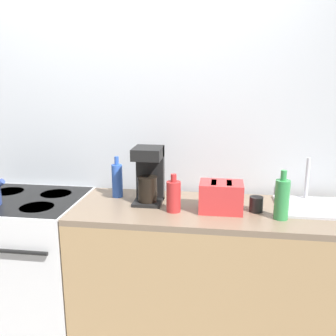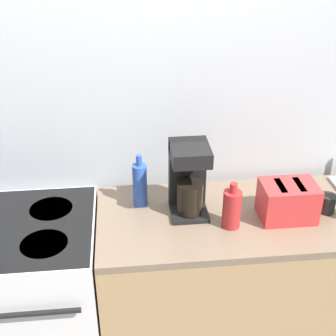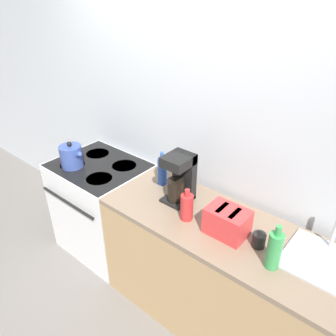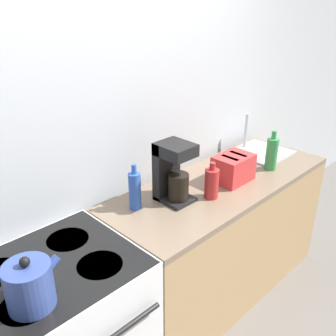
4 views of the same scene
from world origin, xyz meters
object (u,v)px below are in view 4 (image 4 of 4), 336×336
at_px(kettle, 30,285).
at_px(bottle_green, 272,153).
at_px(coffee_maker, 172,171).
at_px(cup_black, 248,164).
at_px(toaster, 233,168).
at_px(bottle_red, 212,183).
at_px(bottle_blue, 135,190).

height_order(kettle, bottle_green, bottle_green).
relative_size(coffee_maker, cup_black, 3.92).
relative_size(kettle, cup_black, 2.55).
height_order(toaster, bottle_red, bottle_red).
bearing_deg(coffee_maker, bottle_green, -13.21).
bearing_deg(kettle, coffee_maker, 11.90).
relative_size(coffee_maker, bottle_blue, 1.31).
bearing_deg(cup_black, bottle_green, -37.56).
bearing_deg(bottle_blue, bottle_green, -14.19).
distance_m(kettle, bottle_blue, 0.81).
bearing_deg(bottle_blue, bottle_red, -29.04).
height_order(toaster, coffee_maker, coffee_maker).
bearing_deg(cup_black, bottle_blue, 169.89).
relative_size(bottle_green, bottle_blue, 1.03).
distance_m(toaster, coffee_maker, 0.48).
distance_m(bottle_green, bottle_blue, 1.05).
relative_size(bottle_red, cup_black, 2.50).
bearing_deg(bottle_blue, cup_black, -10.11).
relative_size(toaster, cup_black, 2.79).
distance_m(toaster, bottle_red, 0.28).
bearing_deg(toaster, bottle_green, -12.96).
height_order(coffee_maker, bottle_red, coffee_maker).
xyz_separation_m(bottle_red, bottle_green, (0.61, -0.03, 0.02)).
xyz_separation_m(coffee_maker, bottle_red, (0.18, -0.15, -0.09)).
xyz_separation_m(toaster, bottle_green, (0.33, -0.08, 0.03)).
bearing_deg(cup_black, coffee_maker, 172.54).
xyz_separation_m(bottle_red, cup_black, (0.48, 0.07, -0.05)).
height_order(bottle_red, bottle_blue, bottle_blue).
height_order(bottle_red, cup_black, bottle_red).
xyz_separation_m(kettle, coffee_maker, (0.99, 0.21, 0.09)).
bearing_deg(bottle_green, cup_black, 142.44).
height_order(kettle, toaster, kettle).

